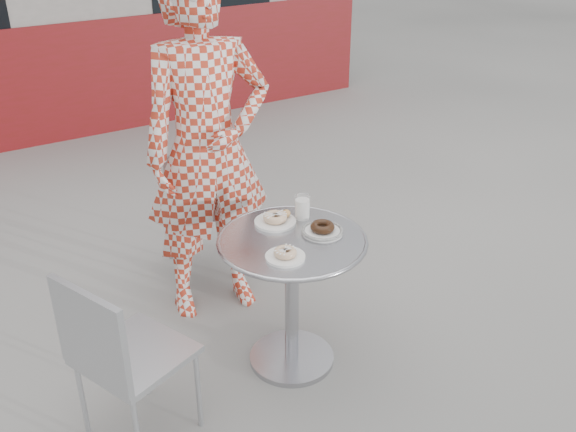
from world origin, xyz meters
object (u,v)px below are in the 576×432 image
plate_far (276,219)px  milk_cup (302,208)px  seated_person (208,150)px  plate_near (285,254)px  chair_left (138,388)px  bistro_table (292,271)px  chair_far (200,232)px  plate_checker (322,230)px

plate_far → milk_cup: milk_cup is taller
seated_person → plate_near: bearing=-83.4°
chair_left → milk_cup: 1.04m
chair_left → plate_far: size_ratio=4.18×
chair_left → plate_near: bearing=-116.3°
chair_left → milk_cup: (0.91, 0.19, 0.47)m
bistro_table → chair_far: size_ratio=0.83×
chair_far → seated_person: 0.72m
plate_far → milk_cup: (0.13, -0.02, 0.03)m
plate_checker → plate_far: bearing=123.6°
milk_cup → chair_far: bearing=99.8°
milk_cup → plate_near: bearing=-134.8°
bistro_table → plate_far: bearing=84.2°
plate_far → plate_near: size_ratio=1.14×
seated_person → plate_checker: size_ratio=9.48×
chair_far → plate_checker: size_ratio=4.31×
chair_left → plate_near: 0.79m
chair_far → plate_far: 0.92m
chair_far → milk_cup: 0.97m
bistro_table → chair_left: (-0.76, -0.06, -0.26)m
bistro_table → seated_person: bearing=97.0°
plate_far → plate_near: (-0.13, -0.28, -0.00)m
chair_left → plate_checker: bearing=-108.9°
seated_person → milk_cup: size_ratio=15.55×
plate_far → chair_left: bearing=-164.3°
plate_far → bistro_table: bearing=-95.8°
chair_left → plate_checker: (0.90, 0.03, 0.43)m
chair_far → plate_checker: chair_far is taller
plate_far → plate_checker: (0.12, -0.19, -0.00)m
chair_far → plate_far: (0.02, -0.81, 0.44)m
chair_left → plate_checker: 1.00m
bistro_table → plate_far: plate_far is taller
chair_left → seated_person: (0.69, 0.69, 0.63)m
chair_left → milk_cup: bearing=-98.9°
chair_far → plate_near: size_ratio=4.83×
plate_far → milk_cup: size_ratio=1.67×
seated_person → plate_checker: seated_person is taller
bistro_table → chair_far: 1.01m
bistro_table → plate_checker: 0.23m
chair_left → seated_person: 1.16m
bistro_table → chair_left: bearing=-175.6°
bistro_table → chair_far: chair_far is taller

